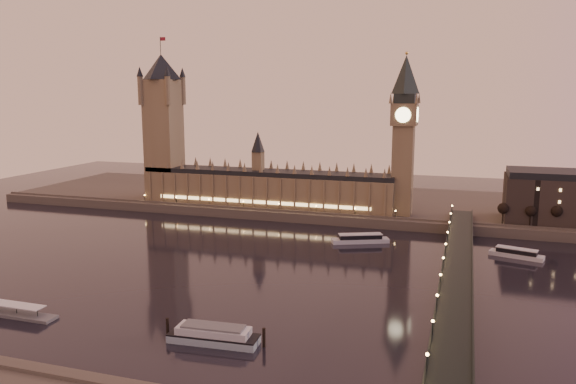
# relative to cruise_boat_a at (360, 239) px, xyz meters

# --- Properties ---
(ground) EXTENTS (700.00, 700.00, 0.00)m
(ground) POSITION_rel_cruise_boat_a_xyz_m (-37.71, -64.45, -2.30)
(ground) COLOR black
(ground) RESTS_ON ground
(far_embankment) EXTENTS (560.00, 130.00, 6.00)m
(far_embankment) POSITION_rel_cruise_boat_a_xyz_m (-7.71, 100.55, 0.70)
(far_embankment) COLOR #423D35
(far_embankment) RESTS_ON ground
(palace_of_westminster) EXTENTS (180.00, 26.62, 52.00)m
(palace_of_westminster) POSITION_rel_cruise_boat_a_xyz_m (-77.84, 56.54, 19.41)
(palace_of_westminster) COLOR brown
(palace_of_westminster) RESTS_ON ground
(victoria_tower) EXTENTS (31.68, 31.68, 118.00)m
(victoria_tower) POSITION_rel_cruise_boat_a_xyz_m (-157.71, 56.55, 63.49)
(victoria_tower) COLOR brown
(victoria_tower) RESTS_ON ground
(big_ben) EXTENTS (17.68, 17.68, 104.00)m
(big_ben) POSITION_rel_cruise_boat_a_xyz_m (16.27, 56.54, 61.66)
(big_ben) COLOR brown
(big_ben) RESTS_ON ground
(westminster_bridge) EXTENTS (13.20, 260.00, 15.30)m
(westminster_bridge) POSITION_rel_cruise_boat_a_xyz_m (53.90, -64.45, 3.22)
(westminster_bridge) COLOR black
(westminster_bridge) RESTS_ON ground
(bare_tree_0) EXTENTS (6.70, 6.70, 13.62)m
(bare_tree_0) POSITION_rel_cruise_boat_a_xyz_m (79.50, 44.55, 13.89)
(bare_tree_0) COLOR black
(bare_tree_0) RESTS_ON ground
(bare_tree_1) EXTENTS (6.70, 6.70, 13.62)m
(bare_tree_1) POSITION_rel_cruise_boat_a_xyz_m (94.37, 44.55, 13.89)
(bare_tree_1) COLOR black
(bare_tree_1) RESTS_ON ground
(bare_tree_2) EXTENTS (6.70, 6.70, 13.62)m
(bare_tree_2) POSITION_rel_cruise_boat_a_xyz_m (109.25, 44.55, 13.89)
(bare_tree_2) COLOR black
(bare_tree_2) RESTS_ON ground
(cruise_boat_a) EXTENTS (32.69, 19.49, 5.21)m
(cruise_boat_a) POSITION_rel_cruise_boat_a_xyz_m (0.00, 0.00, 0.00)
(cruise_boat_a) COLOR silver
(cruise_boat_a) RESTS_ON ground
(cruise_boat_b) EXTENTS (27.49, 13.66, 4.93)m
(cruise_boat_b) POSITION_rel_cruise_boat_a_xyz_m (82.93, -4.01, -0.13)
(cruise_boat_b) COLOR silver
(cruise_boat_b) RESTS_ON ground
(moored_barge) EXTENTS (36.25, 10.95, 6.66)m
(moored_barge) POSITION_rel_cruise_boat_a_xyz_m (-23.69, -144.83, 0.51)
(moored_barge) COLOR #92AEBA
(moored_barge) RESTS_ON ground
(pontoon_pier) EXTENTS (41.33, 6.89, 11.02)m
(pontoon_pier) POSITION_rel_cruise_boat_a_xyz_m (-109.91, -146.71, -1.11)
(pontoon_pier) COLOR #595B5E
(pontoon_pier) RESTS_ON ground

